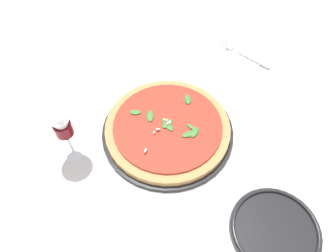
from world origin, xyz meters
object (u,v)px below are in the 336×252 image
(wine_glass, at_px, (61,123))
(pizza_arugula_main, at_px, (168,129))
(fork, at_px, (244,54))
(side_plate_white, at_px, (275,230))

(wine_glass, bearing_deg, pizza_arugula_main, -107.28)
(pizza_arugula_main, relative_size, fork, 1.86)
(pizza_arugula_main, xyz_separation_m, wine_glass, (0.08, 0.24, 0.11))
(wine_glass, relative_size, fork, 0.95)
(pizza_arugula_main, bearing_deg, side_plate_white, -169.53)
(fork, bearing_deg, pizza_arugula_main, 91.78)
(pizza_arugula_main, distance_m, wine_glass, 0.28)
(fork, relative_size, side_plate_white, 0.94)
(pizza_arugula_main, relative_size, wine_glass, 1.96)
(wine_glass, xyz_separation_m, side_plate_white, (-0.43, -0.31, -0.12))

